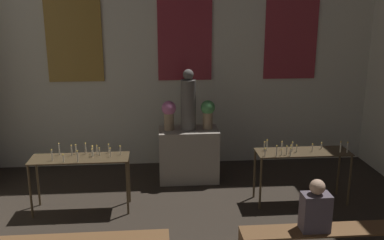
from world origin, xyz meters
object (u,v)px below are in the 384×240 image
(flower_vase_left, at_px, (169,113))
(altar, at_px, (188,155))
(candle_rack_right, at_px, (302,157))
(person_seated, at_px, (316,208))
(flower_vase_right, at_px, (208,112))
(pew_back_right, at_px, (329,236))
(candle_rack_left, at_px, (80,164))
(statue, at_px, (188,102))

(flower_vase_left, bearing_deg, altar, 0.00)
(candle_rack_right, height_order, person_seated, person_seated)
(altar, bearing_deg, flower_vase_right, -0.00)
(flower_vase_right, relative_size, candle_rack_right, 0.35)
(flower_vase_left, distance_m, pew_back_right, 3.59)
(flower_vase_right, distance_m, candle_rack_right, 1.90)
(candle_rack_left, height_order, pew_back_right, candle_rack_left)
(statue, height_order, person_seated, statue)
(altar, distance_m, candle_rack_right, 2.15)
(candle_rack_right, bearing_deg, statue, 148.30)
(candle_rack_left, relative_size, candle_rack_right, 1.00)
(statue, height_order, flower_vase_left, statue)
(altar, bearing_deg, candle_rack_left, -148.47)
(altar, height_order, person_seated, person_seated)
(altar, relative_size, candle_rack_left, 0.72)
(flower_vase_right, xyz_separation_m, candle_rack_left, (-2.17, -1.11, -0.52))
(statue, distance_m, person_seated, 3.25)
(candle_rack_right, distance_m, pew_back_right, 1.77)
(altar, relative_size, candle_rack_right, 0.72)
(altar, bearing_deg, person_seated, -63.42)
(statue, distance_m, candle_rack_left, 2.24)
(flower_vase_left, relative_size, candle_rack_right, 0.35)
(altar, bearing_deg, candle_rack_right, -31.70)
(statue, xyz_separation_m, candle_rack_right, (1.81, -1.12, -0.72))
(altar, height_order, statue, statue)
(flower_vase_left, relative_size, person_seated, 0.78)
(flower_vase_left, bearing_deg, flower_vase_right, 0.00)
(altar, height_order, pew_back_right, altar)
(candle_rack_left, xyz_separation_m, pew_back_right, (3.43, -1.71, -0.47))
(statue, xyz_separation_m, flower_vase_right, (0.36, -0.00, -0.20))
(flower_vase_right, xyz_separation_m, pew_back_right, (1.26, -2.82, -0.99))
(pew_back_right, bearing_deg, flower_vase_left, 125.12)
(statue, relative_size, person_seated, 1.62)
(flower_vase_right, bearing_deg, statue, 180.00)
(flower_vase_right, height_order, candle_rack_right, flower_vase_right)
(candle_rack_right, bearing_deg, flower_vase_left, 152.75)
(statue, bearing_deg, person_seated, -63.42)
(flower_vase_left, relative_size, candle_rack_left, 0.35)
(candle_rack_left, bearing_deg, person_seated, -27.92)
(altar, distance_m, pew_back_right, 3.26)
(flower_vase_left, bearing_deg, candle_rack_right, -27.25)
(candle_rack_left, bearing_deg, flower_vase_right, 27.10)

